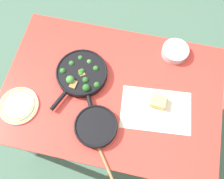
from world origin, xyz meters
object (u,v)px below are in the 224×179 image
skillet_eggs (96,126)px  prep_bowl_steel (175,51)px  grater_knife (155,106)px  cheese_block (158,102)px  skillet_broccoli (81,74)px  wooden_spoon (100,150)px  dinner_plate_stack (18,105)px

skillet_eggs → prep_bowl_steel: (-0.36, -0.54, 0.00)m
skillet_eggs → grater_knife: 0.34m
cheese_block → prep_bowl_steel: 0.34m
skillet_broccoli → wooden_spoon: (-0.20, 0.39, -0.02)m
wooden_spoon → prep_bowl_steel: bearing=-61.8°
wooden_spoon → cheese_block: (-0.25, -0.32, 0.02)m
grater_knife → prep_bowl_steel: size_ratio=1.15×
cheese_block → dinner_plate_stack: (0.75, 0.18, -0.01)m
cheese_block → prep_bowl_steel: size_ratio=0.53×
skillet_broccoli → wooden_spoon: size_ratio=1.35×
wooden_spoon → prep_bowl_steel: (-0.31, -0.66, 0.02)m
prep_bowl_steel → skillet_eggs: bearing=56.9°
prep_bowl_steel → skillet_broccoli: bearing=27.8°
wooden_spoon → prep_bowl_steel: 0.73m
cheese_block → skillet_eggs: bearing=34.3°
prep_bowl_steel → cheese_block: bearing=81.0°
skillet_broccoli → dinner_plate_stack: bearing=-26.6°
skillet_broccoli → grater_knife: (-0.44, 0.09, -0.02)m
skillet_broccoli → cheese_block: size_ratio=4.80×
skillet_eggs → cheese_block: (-0.30, -0.21, 0.00)m
wooden_spoon → dinner_plate_stack: dinner_plate_stack is taller
prep_bowl_steel → wooden_spoon: bearing=65.0°
dinner_plate_stack → skillet_eggs: bearing=177.1°
skillet_broccoli → cheese_block: bearing=103.5°
skillet_broccoli → skillet_eggs: (-0.15, 0.28, -0.00)m
grater_knife → dinner_plate_stack: (0.73, 0.16, 0.00)m
skillet_eggs → wooden_spoon: skillet_eggs is taller
skillet_eggs → prep_bowl_steel: size_ratio=2.25×
skillet_broccoli → dinner_plate_stack: skillet_broccoli is taller
skillet_eggs → prep_bowl_steel: 0.65m
skillet_eggs → skillet_broccoli: bearing=1.1°
grater_knife → dinner_plate_stack: bearing=-34.8°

